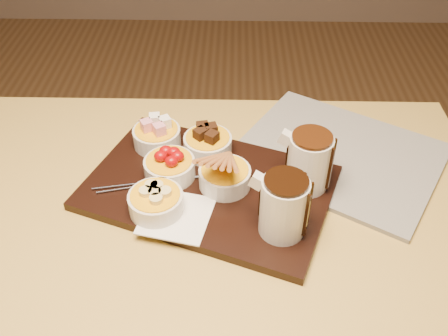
{
  "coord_description": "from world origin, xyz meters",
  "views": [
    {
      "loc": [
        0.1,
        -0.63,
        1.42
      ],
      "look_at": [
        0.08,
        0.08,
        0.81
      ],
      "focal_mm": 40.0,
      "sensor_mm": 36.0,
      "label": 1
    }
  ],
  "objects_px": {
    "bowl_strawberries": "(170,168)",
    "pitcher_dark_chocolate": "(284,207)",
    "pitcher_milk_chocolate": "(309,162)",
    "serving_board": "(209,188)",
    "newspaper": "(338,155)",
    "dining_table": "(181,253)"
  },
  "relations": [
    {
      "from": "bowl_strawberries",
      "to": "pitcher_dark_chocolate",
      "type": "bearing_deg",
      "value": -33.27
    },
    {
      "from": "bowl_strawberries",
      "to": "pitcher_milk_chocolate",
      "type": "height_order",
      "value": "pitcher_milk_chocolate"
    },
    {
      "from": "serving_board",
      "to": "pitcher_milk_chocolate",
      "type": "xyz_separation_m",
      "value": [
        0.19,
        0.0,
        0.06
      ]
    },
    {
      "from": "pitcher_dark_chocolate",
      "to": "newspaper",
      "type": "bearing_deg",
      "value": 79.55
    },
    {
      "from": "dining_table",
      "to": "pitcher_milk_chocolate",
      "type": "height_order",
      "value": "pitcher_milk_chocolate"
    },
    {
      "from": "dining_table",
      "to": "pitcher_dark_chocolate",
      "type": "distance_m",
      "value": 0.26
    },
    {
      "from": "serving_board",
      "to": "newspaper",
      "type": "height_order",
      "value": "serving_board"
    },
    {
      "from": "dining_table",
      "to": "newspaper",
      "type": "distance_m",
      "value": 0.39
    },
    {
      "from": "serving_board",
      "to": "newspaper",
      "type": "xyz_separation_m",
      "value": [
        0.27,
        0.11,
        -0.0
      ]
    },
    {
      "from": "serving_board",
      "to": "pitcher_milk_chocolate",
      "type": "height_order",
      "value": "pitcher_milk_chocolate"
    },
    {
      "from": "dining_table",
      "to": "pitcher_dark_chocolate",
      "type": "relative_size",
      "value": 10.78
    },
    {
      "from": "bowl_strawberries",
      "to": "newspaper",
      "type": "xyz_separation_m",
      "value": [
        0.35,
        0.09,
        -0.03
      ]
    },
    {
      "from": "dining_table",
      "to": "pitcher_dark_chocolate",
      "type": "bearing_deg",
      "value": -11.83
    },
    {
      "from": "dining_table",
      "to": "newspaper",
      "type": "xyz_separation_m",
      "value": [
        0.32,
        0.19,
        0.1
      ]
    },
    {
      "from": "bowl_strawberries",
      "to": "pitcher_milk_chocolate",
      "type": "distance_m",
      "value": 0.27
    },
    {
      "from": "serving_board",
      "to": "bowl_strawberries",
      "type": "bearing_deg",
      "value": -176.42
    },
    {
      "from": "pitcher_dark_chocolate",
      "to": "pitcher_milk_chocolate",
      "type": "bearing_deg",
      "value": 85.6
    },
    {
      "from": "serving_board",
      "to": "newspaper",
      "type": "distance_m",
      "value": 0.29
    },
    {
      "from": "dining_table",
      "to": "pitcher_milk_chocolate",
      "type": "bearing_deg",
      "value": 18.16
    },
    {
      "from": "serving_board",
      "to": "pitcher_milk_chocolate",
      "type": "relative_size",
      "value": 4.13
    },
    {
      "from": "pitcher_dark_chocolate",
      "to": "newspaper",
      "type": "xyz_separation_m",
      "value": [
        0.14,
        0.23,
        -0.07
      ]
    },
    {
      "from": "dining_table",
      "to": "serving_board",
      "type": "bearing_deg",
      "value": 54.9
    }
  ]
}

